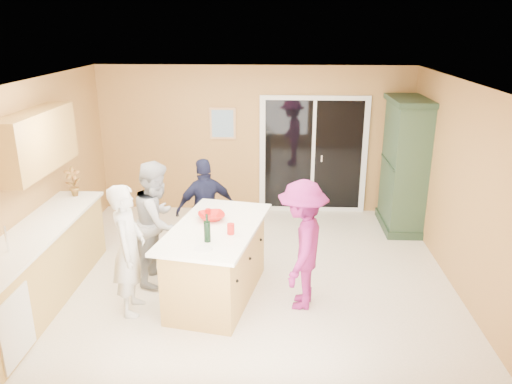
{
  "coord_description": "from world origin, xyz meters",
  "views": [
    {
      "loc": [
        0.45,
        -6.14,
        3.28
      ],
      "look_at": [
        0.15,
        0.1,
        1.15
      ],
      "focal_mm": 35.0,
      "sensor_mm": 36.0,
      "label": 1
    }
  ],
  "objects_px": {
    "green_hutch": "(404,167)",
    "kitchen_island": "(217,264)",
    "woman_navy": "(206,209)",
    "woman_magenta": "(302,245)",
    "woman_grey": "(158,222)",
    "woman_white": "(129,250)"
  },
  "relations": [
    {
      "from": "green_hutch",
      "to": "kitchen_island",
      "type": "bearing_deg",
      "value": -139.4
    },
    {
      "from": "green_hutch",
      "to": "woman_navy",
      "type": "xyz_separation_m",
      "value": [
        -3.08,
        -1.27,
        -0.31
      ]
    },
    {
      "from": "green_hutch",
      "to": "woman_magenta",
      "type": "bearing_deg",
      "value": -124.67
    },
    {
      "from": "kitchen_island",
      "to": "woman_navy",
      "type": "distance_m",
      "value": 1.19
    },
    {
      "from": "kitchen_island",
      "to": "woman_navy",
      "type": "bearing_deg",
      "value": 115.57
    },
    {
      "from": "woman_grey",
      "to": "woman_magenta",
      "type": "bearing_deg",
      "value": -101.8
    },
    {
      "from": "woman_grey",
      "to": "woman_magenta",
      "type": "distance_m",
      "value": 1.94
    },
    {
      "from": "kitchen_island",
      "to": "woman_grey",
      "type": "distance_m",
      "value": 0.99
    },
    {
      "from": "woman_white",
      "to": "woman_grey",
      "type": "xyz_separation_m",
      "value": [
        0.15,
        0.79,
        0.02
      ]
    },
    {
      "from": "woman_white",
      "to": "woman_navy",
      "type": "height_order",
      "value": "woman_white"
    },
    {
      "from": "woman_navy",
      "to": "green_hutch",
      "type": "bearing_deg",
      "value": 178.32
    },
    {
      "from": "woman_magenta",
      "to": "kitchen_island",
      "type": "bearing_deg",
      "value": -87.35
    },
    {
      "from": "woman_grey",
      "to": "woman_white",
      "type": "bearing_deg",
      "value": 174.35
    },
    {
      "from": "woman_white",
      "to": "woman_navy",
      "type": "xyz_separation_m",
      "value": [
        0.68,
        1.49,
        -0.05
      ]
    },
    {
      "from": "kitchen_island",
      "to": "woman_grey",
      "type": "relative_size",
      "value": 1.21
    },
    {
      "from": "kitchen_island",
      "to": "woman_white",
      "type": "height_order",
      "value": "woman_white"
    },
    {
      "from": "woman_navy",
      "to": "woman_grey",
      "type": "bearing_deg",
      "value": 28.77
    },
    {
      "from": "kitchen_island",
      "to": "woman_grey",
      "type": "xyz_separation_m",
      "value": [
        -0.82,
        0.42,
        0.37
      ]
    },
    {
      "from": "woman_white",
      "to": "woman_grey",
      "type": "relative_size",
      "value": 0.97
    },
    {
      "from": "woman_white",
      "to": "woman_navy",
      "type": "distance_m",
      "value": 1.64
    },
    {
      "from": "woman_magenta",
      "to": "woman_navy",
      "type": "bearing_deg",
      "value": -123.01
    },
    {
      "from": "kitchen_island",
      "to": "woman_navy",
      "type": "relative_size",
      "value": 1.32
    }
  ]
}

